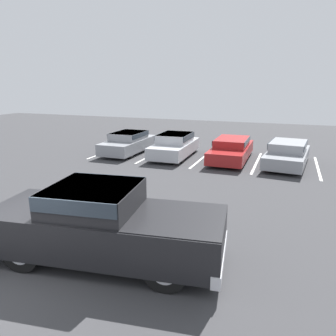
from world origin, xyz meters
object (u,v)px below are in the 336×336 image
parked_sedan_a (128,142)px  parked_sedan_b (175,145)px  pickup_truck (107,224)px  parked_sedan_d (287,153)px  parked_sedan_c (231,149)px

parked_sedan_a → parked_sedan_b: parked_sedan_b is taller
pickup_truck → parked_sedan_a: size_ratio=1.33×
pickup_truck → parked_sedan_d: 11.66m
parked_sedan_b → parked_sedan_a: bearing=-92.0°
parked_sedan_d → parked_sedan_a: bearing=-83.9°
parked_sedan_a → parked_sedan_d: 8.87m
parked_sedan_a → parked_sedan_c: 6.04m
pickup_truck → parked_sedan_d: pickup_truck is taller
parked_sedan_a → parked_sedan_d: size_ratio=0.95×
parked_sedan_a → parked_sedan_c: (6.04, 0.25, -0.02)m
parked_sedan_a → parked_sedan_b: bearing=89.4°
parked_sedan_a → parked_sedan_c: bearing=92.5°
pickup_truck → parked_sedan_c: 11.27m
parked_sedan_c → parked_sedan_b: bearing=-85.1°
parked_sedan_a → parked_sedan_b: (2.91, -0.04, 0.04)m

